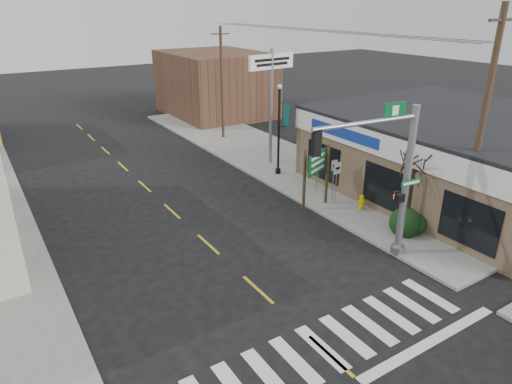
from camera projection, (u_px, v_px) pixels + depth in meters
ground at (330, 356)px, 13.51m from camera, size 140.00×140.00×0.00m
sidewalk_right at (302, 171)px, 28.07m from camera, size 6.00×38.00×0.13m
center_line at (208, 244)px, 19.74m from camera, size 0.12×56.00×0.01m
crosswalk at (322, 348)px, 13.82m from camera, size 11.00×2.20×0.01m
thrift_store at (464, 156)px, 24.59m from camera, size 12.00×14.00×4.00m
bldg_distant_right at (215, 84)px, 41.75m from camera, size 8.00×10.00×5.60m
traffic_signal_pole at (395, 170)px, 17.05m from camera, size 4.98×0.38×6.31m
guide_sign at (317, 169)px, 22.40m from camera, size 1.77×0.14×3.11m
fire_hydrant at (361, 201)px, 22.67m from camera, size 0.24×0.24×0.76m
ped_crossing_sign at (319, 158)px, 25.08m from camera, size 0.93×0.07×2.38m
lamp_post at (280, 123)px, 26.42m from camera, size 0.69×0.54×5.31m
dance_center_sign at (271, 79)px, 27.56m from camera, size 3.31×0.21×7.04m
bare_tree at (415, 157)px, 19.23m from camera, size 2.24×2.24×4.47m
shrub_front at (405, 223)px, 20.21m from camera, size 1.39×1.39×1.05m
shrub_back at (359, 183)px, 24.95m from camera, size 1.04×1.04×0.78m
utility_pole_near at (481, 130)px, 17.89m from camera, size 1.67×0.25×9.60m
utility_pole_far at (222, 83)px, 33.44m from camera, size 1.40×0.21×8.03m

